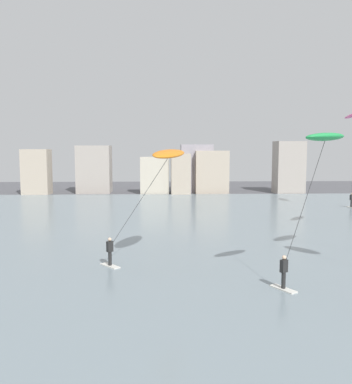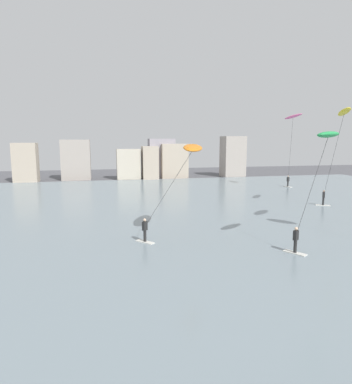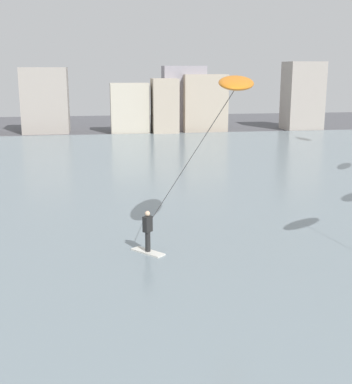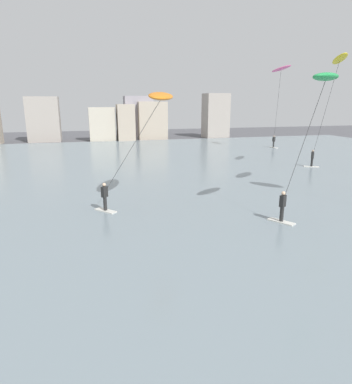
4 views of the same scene
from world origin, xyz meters
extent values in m
cube|color=gray|center=(0.00, 30.95, 0.05)|extent=(84.00, 52.00, 0.10)
cube|color=#B7A893|center=(-17.13, 58.12, 3.23)|extent=(3.74, 2.94, 6.47)
cube|color=#A89E93|center=(-9.25, 60.23, 3.50)|extent=(4.90, 3.84, 6.99)
cube|color=beige|center=(-0.25, 58.34, 2.67)|extent=(4.11, 2.46, 5.35)
cube|color=#B7A893|center=(3.49, 57.79, 2.91)|extent=(2.75, 2.99, 5.83)
cube|color=gray|center=(5.98, 60.21, 3.58)|extent=(4.71, 2.82, 7.15)
cube|color=#B7A893|center=(8.10, 58.86, 3.12)|extent=(4.82, 2.57, 6.24)
cube|color=#A89E93|center=(19.49, 58.81, 3.81)|extent=(4.08, 3.54, 7.61)
cube|color=silver|center=(21.75, 42.85, 0.13)|extent=(0.74, 1.46, 0.06)
cylinder|color=black|center=(21.75, 42.85, 0.55)|extent=(0.20, 0.20, 0.78)
cube|color=black|center=(21.75, 42.85, 1.24)|extent=(0.38, 0.29, 0.60)
sphere|color=beige|center=(21.75, 42.85, 1.65)|extent=(0.20, 0.20, 0.20)
cube|color=silver|center=(6.45, 16.29, 0.13)|extent=(1.10, 1.43, 0.06)
cylinder|color=black|center=(6.45, 16.29, 0.55)|extent=(0.20, 0.20, 0.78)
cube|color=black|center=(6.45, 16.29, 1.24)|extent=(0.40, 0.36, 0.60)
sphere|color=beige|center=(6.45, 16.29, 1.65)|extent=(0.20, 0.20, 0.20)
cylinder|color=#333333|center=(7.31, 16.27, 4.15)|extent=(1.74, 0.08, 5.93)
ellipsoid|color=green|center=(8.18, 16.24, 7.27)|extent=(2.67, 2.15, 0.53)
cube|color=silver|center=(-2.21, 20.50, 0.13)|extent=(1.26, 1.34, 0.06)
cylinder|color=black|center=(-2.21, 20.50, 0.55)|extent=(0.20, 0.20, 0.78)
cube|color=black|center=(-2.21, 20.50, 1.24)|extent=(0.40, 0.39, 0.60)
sphere|color=beige|center=(-2.21, 20.50, 1.65)|extent=(0.20, 0.20, 0.20)
cylinder|color=#333333|center=(-0.53, 20.57, 3.74)|extent=(3.37, 0.16, 5.10)
ellipsoid|color=orange|center=(1.14, 20.64, 6.43)|extent=(2.61, 4.05, 0.81)
camera|label=1|loc=(0.71, -2.91, 6.82)|focal=39.60mm
camera|label=2|loc=(-4.90, -1.35, 6.96)|focal=31.42mm
camera|label=3|loc=(-4.03, 1.97, 6.97)|focal=48.37mm
camera|label=4|loc=(-3.05, 1.88, 6.09)|focal=31.45mm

